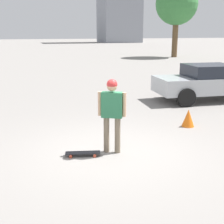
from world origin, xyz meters
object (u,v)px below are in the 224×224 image
person (112,108)px  skateboard (83,153)px  traffic_cone (188,118)px  car_parked_near (207,82)px

person → skateboard: bearing=-151.4°
traffic_cone → skateboard: bearing=20.5°
traffic_cone → car_parked_near: bearing=-130.7°
person → skateboard: person is taller
skateboard → car_parked_near: (-5.99, -4.26, 0.69)m
skateboard → traffic_cone: bearing=-146.5°
person → traffic_cone: size_ratio=3.33×
person → car_parked_near: bearing=65.4°
car_parked_near → skateboard: bearing=40.2°
person → traffic_cone: (-2.73, -1.26, -0.79)m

